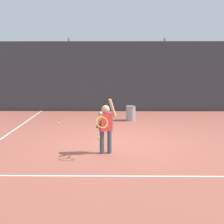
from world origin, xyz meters
TOP-DOWN VIEW (x-y plane):
  - ground_plane at (0.00, 0.00)m, footprint 20.00×20.00m
  - court_line_baseline at (0.00, -2.46)m, footprint 9.00×0.05m
  - court_line_sideline at (-3.40, 1.00)m, footprint 0.05×9.00m
  - back_fence_windscreen at (0.00, 5.31)m, footprint 12.92×0.08m
  - fence_post_1 at (-2.10, 5.37)m, footprint 0.09×0.09m
  - fence_post_2 at (2.10, 5.37)m, footprint 0.09×0.09m
  - tennis_player at (-0.29, -0.99)m, footprint 0.52×0.79m
  - ball_hopper at (0.53, 3.13)m, footprint 0.38×0.38m
  - tennis_ball_0 at (-0.33, 1.62)m, footprint 0.07×0.07m
  - tennis_ball_1 at (3.30, 4.61)m, footprint 0.07×0.07m
  - tennis_ball_2 at (-0.53, 0.40)m, footprint 0.07×0.07m
  - tennis_ball_3 at (-2.08, 2.39)m, footprint 0.07×0.07m

SIDE VIEW (x-z plane):
  - ground_plane at x=0.00m, z-range 0.00..0.00m
  - court_line_baseline at x=0.00m, z-range 0.00..0.00m
  - court_line_sideline at x=-3.40m, z-range 0.00..0.00m
  - tennis_ball_0 at x=-0.33m, z-range 0.00..0.07m
  - tennis_ball_1 at x=3.30m, z-range 0.00..0.07m
  - tennis_ball_2 at x=-0.53m, z-range 0.00..0.07m
  - tennis_ball_3 at x=-2.08m, z-range 0.00..0.07m
  - ball_hopper at x=0.53m, z-range 0.01..0.57m
  - tennis_player at x=-0.29m, z-range 0.05..1.40m
  - back_fence_windscreen at x=0.00m, z-range 0.00..3.09m
  - fence_post_1 at x=-2.10m, z-range 0.00..3.24m
  - fence_post_2 at x=2.10m, z-range 0.00..3.24m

